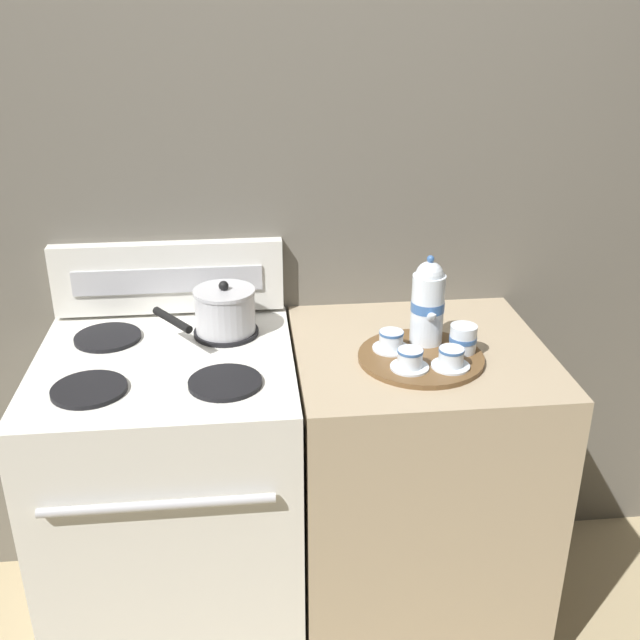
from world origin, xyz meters
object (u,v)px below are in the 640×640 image
serving_tray (421,357)px  stove (177,501)px  teacup_front (391,340)px  creamer_jug (463,338)px  teapot (428,302)px  teacup_left (410,359)px  teacup_right (451,358)px  saucepan (224,310)px

serving_tray → stove: bearing=174.4°
teacup_front → creamer_jug: (0.19, -0.03, 0.01)m
teapot → teacup_left: teapot is taller
teacup_left → teacup_front: size_ratio=1.00×
teacup_right → teacup_front: (-0.13, 0.12, 0.00)m
saucepan → teacup_left: (0.47, -0.28, -0.04)m
teacup_left → creamer_jug: bearing=26.8°
serving_tray → saucepan: bearing=157.5°
teapot → creamer_jug: bearing=-38.9°
saucepan → teacup_left: bearing=-31.0°
saucepan → teapot: 0.57m
saucepan → teacup_front: bearing=-21.0°
serving_tray → creamer_jug: 0.12m
teacup_left → teacup_front: same height
teacup_left → teacup_right: size_ratio=1.00×
teacup_left → creamer_jug: creamer_jug is taller
teapot → teacup_right: size_ratio=2.51×
teapot → teacup_left: bearing=-117.4°
teacup_left → teacup_right: bearing=-2.4°
stove → teacup_right: size_ratio=9.36×
saucepan → teapot: bearing=-13.8°
stove → creamer_jug: (0.80, -0.06, 0.51)m
teacup_left → creamer_jug: (0.16, 0.08, 0.01)m
saucepan → teacup_front: 0.48m
serving_tray → teacup_front: 0.09m
teacup_right → saucepan: bearing=153.5°
stove → saucepan: size_ratio=3.30×
serving_tray → creamer_jug: creamer_jug is taller
teapot → creamer_jug: size_ratio=3.35×
serving_tray → teacup_left: size_ratio=3.35×
serving_tray → teacup_right: teacup_right is taller
serving_tray → creamer_jug: (0.12, 0.01, 0.04)m
teacup_front → teacup_right: bearing=-41.5°
teapot → teacup_right: 0.18m
creamer_jug → teacup_front: bearing=170.4°
teacup_right → teacup_front: size_ratio=1.00×
serving_tray → teacup_front: bearing=149.1°
stove → teacup_left: bearing=-12.2°
teapot → teacup_front: size_ratio=2.51×
creamer_jug → stove: bearing=176.0°
serving_tray → teacup_right: (0.06, -0.07, 0.03)m
stove → teacup_front: teacup_front is taller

